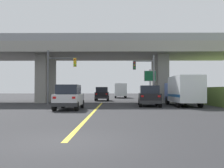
# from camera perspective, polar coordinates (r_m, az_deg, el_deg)

# --- Properties ---
(ground) EXTENTS (160.00, 160.00, 0.00)m
(ground) POSITION_cam_1_polar(r_m,az_deg,el_deg) (32.46, -2.14, -4.21)
(ground) COLOR #2B2B2D
(overpass_bridge) EXTENTS (35.35, 8.85, 8.16)m
(overpass_bridge) POSITION_cam_1_polar(r_m,az_deg,el_deg) (32.72, -2.13, 6.37)
(overpass_bridge) COLOR gray
(overpass_bridge) RESTS_ON ground
(lane_divider_stripe) EXTENTS (0.20, 22.46, 0.01)m
(lane_divider_stripe) POSITION_cam_1_polar(r_m,az_deg,el_deg) (18.79, -4.12, -6.26)
(lane_divider_stripe) COLOR yellow
(lane_divider_stripe) RESTS_ON ground
(suv_lead) EXTENTS (1.97, 4.34, 2.02)m
(suv_lead) POSITION_cam_1_polar(r_m,az_deg,el_deg) (20.48, -9.91, -3.01)
(suv_lead) COLOR silver
(suv_lead) RESTS_ON ground
(suv_crossing) EXTENTS (2.38, 4.84, 2.02)m
(suv_crossing) POSITION_cam_1_polar(r_m,az_deg,el_deg) (24.61, 8.59, -2.73)
(suv_crossing) COLOR black
(suv_crossing) RESTS_ON ground
(box_truck) EXTENTS (2.33, 6.89, 2.93)m
(box_truck) POSITION_cam_1_polar(r_m,az_deg,el_deg) (25.33, 16.17, -1.43)
(box_truck) COLOR navy
(box_truck) RESTS_ON ground
(sedan_oncoming) EXTENTS (2.00, 4.26, 2.02)m
(sedan_oncoming) POSITION_cam_1_polar(r_m,az_deg,el_deg) (36.69, -2.31, -2.31)
(sedan_oncoming) COLOR black
(sedan_oncoming) RESTS_ON ground
(traffic_signal_nearside) EXTENTS (2.46, 0.36, 5.56)m
(traffic_signal_nearside) POSITION_cam_1_polar(r_m,az_deg,el_deg) (28.20, 8.09, 2.47)
(traffic_signal_nearside) COLOR slate
(traffic_signal_nearside) RESTS_ON ground
(traffic_signal_farside) EXTENTS (3.32, 0.36, 6.10)m
(traffic_signal_farside) POSITION_cam_1_polar(r_m,az_deg,el_deg) (28.52, -12.59, 3.06)
(traffic_signal_farside) COLOR #56595E
(traffic_signal_farside) RESTS_ON ground
(highway_sign) EXTENTS (1.45, 0.17, 4.08)m
(highway_sign) POSITION_cam_1_polar(r_m,az_deg,el_deg) (30.08, 8.83, 1.18)
(highway_sign) COLOR #56595E
(highway_sign) RESTS_ON ground
(semi_truck_distant) EXTENTS (2.33, 7.00, 2.86)m
(semi_truck_distant) POSITION_cam_1_polar(r_m,az_deg,el_deg) (49.90, 1.96, -1.47)
(semi_truck_distant) COLOR silver
(semi_truck_distant) RESTS_ON ground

